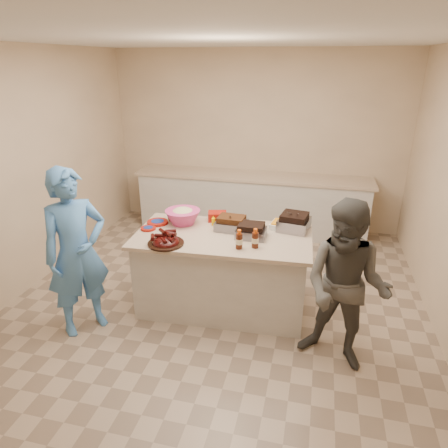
% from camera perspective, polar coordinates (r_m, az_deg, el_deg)
% --- Properties ---
extents(room, '(4.50, 5.00, 2.70)m').
position_cam_1_polar(room, '(4.54, -1.07, -11.32)').
color(room, beige).
rests_on(room, ground).
extents(back_counter, '(3.60, 0.64, 0.90)m').
position_cam_1_polar(back_counter, '(6.29, 3.94, 3.06)').
color(back_counter, beige).
rests_on(back_counter, ground).
extents(island, '(1.85, 1.03, 0.86)m').
position_cam_1_polar(island, '(4.52, -0.15, -11.52)').
color(island, beige).
rests_on(island, ground).
extents(rib_platter, '(0.39, 0.39, 0.14)m').
position_cam_1_polar(rib_platter, '(3.94, -8.30, -2.86)').
color(rib_platter, '#3D0907').
rests_on(rib_platter, island).
extents(pulled_pork_tray, '(0.34, 0.26, 0.10)m').
position_cam_1_polar(pulled_pork_tray, '(4.23, 1.06, -0.83)').
color(pulled_pork_tray, '#47230F').
rests_on(pulled_pork_tray, island).
extents(brisket_tray, '(0.30, 0.25, 0.09)m').
position_cam_1_polar(brisket_tray, '(4.07, 3.89, -1.84)').
color(brisket_tray, black).
rests_on(brisket_tray, island).
extents(roasting_pan, '(0.36, 0.36, 0.12)m').
position_cam_1_polar(roasting_pan, '(4.29, 9.90, -0.80)').
color(roasting_pan, gray).
rests_on(roasting_pan, island).
extents(coleslaw_bowl, '(0.40, 0.40, 0.26)m').
position_cam_1_polar(coleslaw_bowl, '(4.41, -5.86, 0.08)').
color(coleslaw_bowl, '#C83879').
rests_on(coleslaw_bowl, island).
extents(sausage_plate, '(0.36, 0.36, 0.05)m').
position_cam_1_polar(sausage_plate, '(4.33, 1.62, -0.27)').
color(sausage_plate, silver).
rests_on(sausage_plate, island).
extents(mac_cheese_dish, '(0.32, 0.26, 0.08)m').
position_cam_1_polar(mac_cheese_dish, '(4.30, 8.66, -0.65)').
color(mac_cheese_dish, orange).
rests_on(mac_cheese_dish, island).
extents(bbq_bottle_a, '(0.07, 0.07, 0.19)m').
position_cam_1_polar(bbq_bottle_a, '(3.81, 2.16, -3.52)').
color(bbq_bottle_a, '#3E160A').
rests_on(bbq_bottle_a, island).
extents(bbq_bottle_b, '(0.07, 0.07, 0.19)m').
position_cam_1_polar(bbq_bottle_b, '(3.84, 4.44, -3.35)').
color(bbq_bottle_b, '#3E160A').
rests_on(bbq_bottle_b, island).
extents(mustard_bottle, '(0.04, 0.04, 0.11)m').
position_cam_1_polar(mustard_bottle, '(4.34, -1.52, -0.17)').
color(mustard_bottle, '#E8B400').
rests_on(mustard_bottle, island).
extents(sauce_bowl, '(0.14, 0.05, 0.14)m').
position_cam_1_polar(sauce_bowl, '(4.25, 0.54, -0.67)').
color(sauce_bowl, silver).
rests_on(sauce_bowl, island).
extents(plate_stack_large, '(0.24, 0.24, 0.03)m').
position_cam_1_polar(plate_stack_large, '(4.45, -9.46, 0.08)').
color(plate_stack_large, maroon).
rests_on(plate_stack_large, island).
extents(plate_stack_small, '(0.17, 0.17, 0.02)m').
position_cam_1_polar(plate_stack_small, '(4.31, -10.76, -0.76)').
color(plate_stack_small, maroon).
rests_on(plate_stack_small, island).
extents(plastic_cup, '(0.11, 0.10, 0.11)m').
position_cam_1_polar(plastic_cup, '(4.51, -7.49, 0.49)').
color(plastic_cup, '#A46F18').
rests_on(plastic_cup, island).
extents(basket_stack, '(0.23, 0.19, 0.10)m').
position_cam_1_polar(basket_stack, '(4.47, -0.96, 0.51)').
color(basket_stack, maroon).
rests_on(basket_stack, island).
extents(guest_blue, '(1.68, 1.51, 0.40)m').
position_cam_1_polar(guest_blue, '(4.44, -18.86, -13.58)').
color(guest_blue, '#4B89D2').
rests_on(guest_blue, ground).
extents(guest_gray, '(1.19, 1.68, 0.58)m').
position_cam_1_polar(guest_gray, '(3.96, 15.71, -18.21)').
color(guest_gray, '#524F49').
rests_on(guest_gray, ground).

